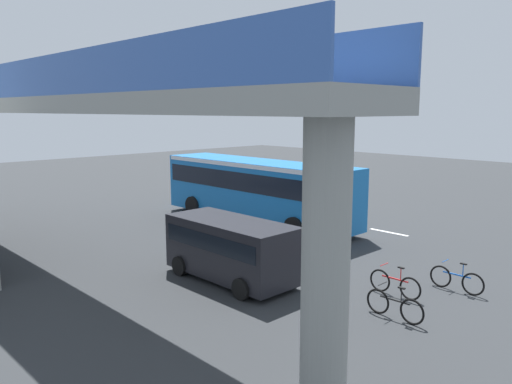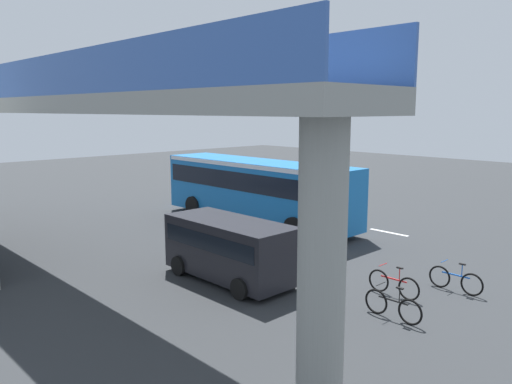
{
  "view_description": "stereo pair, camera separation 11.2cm",
  "coord_description": "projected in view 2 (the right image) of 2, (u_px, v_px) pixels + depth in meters",
  "views": [
    {
      "loc": [
        -18.16,
        17.64,
        5.69
      ],
      "look_at": [
        -0.26,
        0.31,
        1.6
      ],
      "focal_mm": 35.3,
      "sensor_mm": 36.0,
      "label": 1
    },
    {
      "loc": [
        -18.24,
        17.56,
        5.69
      ],
      "look_at": [
        -0.26,
        0.31,
        1.6
      ],
      "focal_mm": 35.3,
      "sensor_mm": 36.0,
      "label": 2
    }
  ],
  "objects": [
    {
      "name": "ground",
      "position": [
        257.0,
        221.0,
        25.91
      ],
      "size": [
        80.0,
        80.0,
        0.0
      ],
      "primitive_type": "plane",
      "color": "#2D3033"
    },
    {
      "name": "city_bus",
      "position": [
        257.0,
        186.0,
        25.39
      ],
      "size": [
        11.54,
        2.85,
        3.15
      ],
      "color": "#196BB7",
      "rests_on": "ground"
    },
    {
      "name": "parked_van",
      "position": [
        230.0,
        246.0,
        16.84
      ],
      "size": [
        4.8,
        2.17,
        2.05
      ],
      "color": "black",
      "rests_on": "ground"
    },
    {
      "name": "bicycle_red",
      "position": [
        393.0,
        284.0,
        15.49
      ],
      "size": [
        1.77,
        0.44,
        0.96
      ],
      "color": "black",
      "rests_on": "ground"
    },
    {
      "name": "bicycle_black",
      "position": [
        393.0,
        306.0,
        13.76
      ],
      "size": [
        1.77,
        0.44,
        0.96
      ],
      "color": "black",
      "rests_on": "ground"
    },
    {
      "name": "bicycle_blue",
      "position": [
        455.0,
        280.0,
        15.86
      ],
      "size": [
        1.77,
        0.44,
        0.96
      ],
      "color": "black",
      "rests_on": "ground"
    },
    {
      "name": "pedestrian",
      "position": [
        236.0,
        184.0,
        32.85
      ],
      "size": [
        0.38,
        0.38,
        1.79
      ],
      "color": "#2D2D38",
      "rests_on": "ground"
    },
    {
      "name": "traffic_sign",
      "position": [
        303.0,
        178.0,
        28.35
      ],
      "size": [
        0.08,
        0.6,
        2.8
      ],
      "color": "slate",
      "rests_on": "ground"
    },
    {
      "name": "lane_dash_leftmost",
      "position": [
        389.0,
        232.0,
        23.57
      ],
      "size": [
        2.0,
        0.2,
        0.01
      ],
      "primitive_type": "cube",
      "color": "silver",
      "rests_on": "ground"
    },
    {
      "name": "lane_dash_left",
      "position": [
        322.0,
        219.0,
        26.41
      ],
      "size": [
        2.0,
        0.2,
        0.01
      ],
      "primitive_type": "cube",
      "color": "silver",
      "rests_on": "ground"
    },
    {
      "name": "lane_dash_centre",
      "position": [
        268.0,
        208.0,
        29.26
      ],
      "size": [
        2.0,
        0.2,
        0.01
      ],
      "primitive_type": "cube",
      "color": "silver",
      "rests_on": "ground"
    },
    {
      "name": "lane_dash_right",
      "position": [
        224.0,
        200.0,
        32.11
      ],
      "size": [
        2.0,
        0.2,
        0.01
      ],
      "primitive_type": "cube",
      "color": "silver",
      "rests_on": "ground"
    },
    {
      "name": "pedestrian_overpass",
      "position": [
        43.0,
        119.0,
        17.83
      ],
      "size": [
        27.35,
        2.6,
        7.18
      ],
      "color": "gray",
      "rests_on": "ground"
    }
  ]
}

